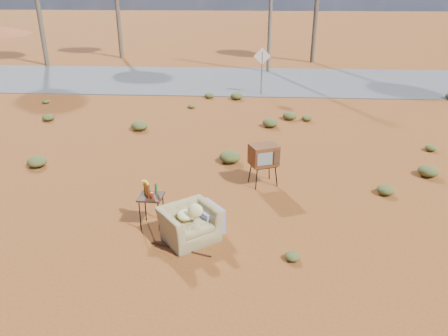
{
  "coord_description": "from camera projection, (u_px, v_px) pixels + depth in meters",
  "views": [
    {
      "loc": [
        0.99,
        -8.42,
        5.09
      ],
      "look_at": [
        0.39,
        1.39,
        0.8
      ],
      "focal_mm": 35.0,
      "sensor_mm": 36.0,
      "label": 1
    }
  ],
  "objects": [
    {
      "name": "highway",
      "position": [
        232.0,
        80.0,
        23.5
      ],
      "size": [
        140.0,
        7.0,
        0.04
      ],
      "primitive_type": "cube",
      "color": "#565659",
      "rests_on": "ground"
    },
    {
      "name": "rusty_bar",
      "position": [
        181.0,
        249.0,
        8.87
      ],
      "size": [
        1.31,
        0.46,
        0.04
      ],
      "primitive_type": "cylinder",
      "rotation": [
        0.0,
        1.57,
        -0.31
      ],
      "color": "#462212",
      "rests_on": "ground"
    },
    {
      "name": "road_sign",
      "position": [
        262.0,
        63.0,
        20.08
      ],
      "size": [
        0.78,
        0.06,
        2.19
      ],
      "color": "brown",
      "rests_on": "ground"
    },
    {
      "name": "scrub_patch",
      "position": [
        192.0,
        148.0,
        13.81
      ],
      "size": [
        17.49,
        8.07,
        0.33
      ],
      "color": "#4A5123",
      "rests_on": "ground"
    },
    {
      "name": "side_table",
      "position": [
        149.0,
        194.0,
        9.49
      ],
      "size": [
        0.54,
        0.54,
        1.04
      ],
      "rotation": [
        0.0,
        0.0,
        -0.05
      ],
      "color": "#351F13",
      "rests_on": "ground"
    },
    {
      "name": "armchair",
      "position": [
        193.0,
        218.0,
        9.16
      ],
      "size": [
        1.41,
        1.44,
        0.97
      ],
      "rotation": [
        0.0,
        0.0,
        0.65
      ],
      "color": "olive",
      "rests_on": "ground"
    },
    {
      "name": "tv_unit",
      "position": [
        264.0,
        156.0,
        11.39
      ],
      "size": [
        0.85,
        0.77,
        1.12
      ],
      "rotation": [
        0.0,
        0.0,
        0.4
      ],
      "color": "black",
      "rests_on": "ground"
    },
    {
      "name": "ground",
      "position": [
        203.0,
        225.0,
        9.79
      ],
      "size": [
        140.0,
        140.0,
        0.0
      ],
      "primitive_type": "plane",
      "color": "brown",
      "rests_on": "ground"
    }
  ]
}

